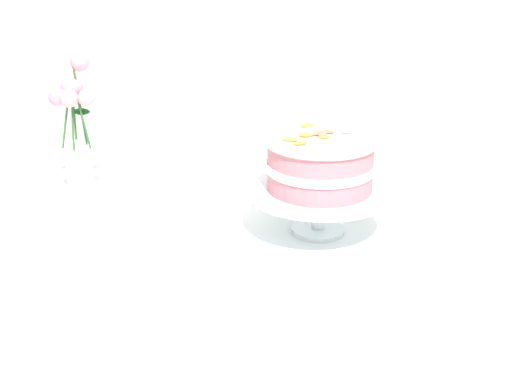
{
  "coord_description": "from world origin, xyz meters",
  "views": [
    {
      "loc": [
        0.48,
        -1.2,
        1.34
      ],
      "look_at": [
        0.08,
        0.03,
        0.86
      ],
      "focal_mm": 48.63,
      "sensor_mm": 36.0,
      "label": 1
    }
  ],
  "objects_px": {
    "layer_cake": "(320,162)",
    "flower_vase": "(76,131)",
    "dining_table": "(213,282)",
    "cake_stand": "(319,196)"
  },
  "relations": [
    {
      "from": "dining_table",
      "to": "cake_stand",
      "type": "distance_m",
      "value": 0.28
    },
    {
      "from": "cake_stand",
      "to": "layer_cake",
      "type": "bearing_deg",
      "value": -151.65
    },
    {
      "from": "dining_table",
      "to": "flower_vase",
      "type": "distance_m",
      "value": 0.52
    },
    {
      "from": "dining_table",
      "to": "layer_cake",
      "type": "distance_m",
      "value": 0.33
    },
    {
      "from": "cake_stand",
      "to": "dining_table",
      "type": "bearing_deg",
      "value": -150.29
    },
    {
      "from": "layer_cake",
      "to": "flower_vase",
      "type": "distance_m",
      "value": 0.62
    },
    {
      "from": "layer_cake",
      "to": "flower_vase",
      "type": "xyz_separation_m",
      "value": [
        -0.62,
        0.09,
        -0.02
      ]
    },
    {
      "from": "cake_stand",
      "to": "layer_cake",
      "type": "xyz_separation_m",
      "value": [
        -0.0,
        -0.0,
        0.07
      ]
    },
    {
      "from": "layer_cake",
      "to": "flower_vase",
      "type": "bearing_deg",
      "value": 171.84
    },
    {
      "from": "cake_stand",
      "to": "layer_cake",
      "type": "relative_size",
      "value": 1.3
    }
  ]
}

